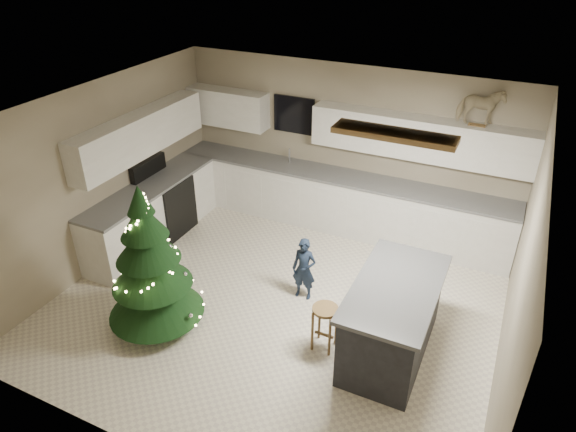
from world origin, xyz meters
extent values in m
plane|color=beige|center=(0.00, 0.00, 0.00)|extent=(5.50, 5.50, 0.00)
cube|color=#B0A48D|center=(0.00, 2.50, 1.30)|extent=(5.50, 0.02, 2.60)
cube|color=#B0A48D|center=(0.00, -2.50, 1.30)|extent=(5.50, 0.02, 2.60)
cube|color=#B0A48D|center=(-2.75, 0.00, 1.30)|extent=(0.02, 5.00, 2.60)
cube|color=#B0A48D|center=(2.75, 0.00, 1.30)|extent=(0.02, 5.00, 2.60)
cube|color=silver|center=(0.00, 0.00, 2.60)|extent=(5.50, 5.00, 0.02)
cube|color=brown|center=(1.30, 0.10, 2.55)|extent=(1.25, 0.32, 0.06)
cube|color=white|center=(1.30, 0.10, 2.52)|extent=(1.15, 0.24, 0.02)
cube|color=white|center=(0.00, 2.20, 0.45)|extent=(5.48, 0.60, 0.90)
cube|color=white|center=(-2.45, 0.60, 0.45)|extent=(0.60, 2.60, 0.90)
cube|color=slate|center=(0.00, 2.19, 0.92)|extent=(5.48, 0.62, 0.04)
cube|color=slate|center=(-2.44, 0.60, 0.92)|extent=(0.62, 2.60, 0.04)
cube|color=white|center=(-2.05, 2.33, 1.70)|extent=(1.40, 0.35, 0.60)
cube|color=white|center=(1.15, 2.33, 1.70)|extent=(3.20, 0.35, 0.60)
cube|color=white|center=(-2.58, 0.72, 1.70)|extent=(0.35, 2.60, 0.60)
cube|color=black|center=(-0.90, 2.47, 1.70)|extent=(0.70, 0.04, 0.60)
cube|color=#99999E|center=(-0.90, 2.20, 0.90)|extent=(0.55, 0.40, 0.06)
cylinder|color=#99999E|center=(-0.90, 2.30, 1.06)|extent=(0.03, 0.03, 0.24)
cube|color=black|center=(-2.43, 0.90, 0.45)|extent=(0.64, 0.75, 0.90)
cube|color=black|center=(-2.68, 0.90, 1.05)|extent=(0.10, 0.75, 0.30)
cube|color=black|center=(1.58, -0.20, 0.45)|extent=(0.80, 1.60, 0.90)
cube|color=#363636|center=(1.58, -0.20, 0.93)|extent=(0.90, 1.70, 0.05)
cylinder|color=brown|center=(0.86, -0.48, 0.56)|extent=(0.30, 0.30, 0.04)
cylinder|color=brown|center=(0.76, -0.58, 0.27)|extent=(0.03, 0.03, 0.55)
cylinder|color=brown|center=(0.97, -0.58, 0.27)|extent=(0.03, 0.03, 0.55)
cylinder|color=brown|center=(0.76, -0.37, 0.27)|extent=(0.03, 0.03, 0.55)
cylinder|color=brown|center=(0.97, -0.37, 0.27)|extent=(0.03, 0.03, 0.55)
cube|color=brown|center=(0.86, -0.48, 0.18)|extent=(0.23, 0.03, 0.03)
cylinder|color=#3F2816|center=(-1.18, -0.98, 0.13)|extent=(0.10, 0.10, 0.26)
cone|color=black|center=(-1.18, -0.98, 0.47)|extent=(1.17, 1.17, 0.60)
cone|color=black|center=(-1.18, -0.98, 0.86)|extent=(0.96, 0.96, 0.52)
cone|color=black|center=(-1.18, -0.98, 1.20)|extent=(0.76, 0.76, 0.47)
cone|color=black|center=(-1.18, -0.98, 1.50)|extent=(0.55, 0.55, 0.43)
cone|color=black|center=(-1.18, -0.98, 1.76)|extent=(0.31, 0.31, 0.34)
sphere|color=#FFD88C|center=(-0.57, -0.98, 0.21)|extent=(0.03, 0.03, 0.03)
sphere|color=#FFD88C|center=(-0.60, -0.80, 0.25)|extent=(0.03, 0.03, 0.03)
sphere|color=#FFD88C|center=(-0.69, -0.65, 0.28)|extent=(0.03, 0.03, 0.03)
sphere|color=#FFD88C|center=(-0.82, -0.53, 0.32)|extent=(0.03, 0.03, 0.03)
sphere|color=#FFD88C|center=(-0.97, -0.46, 0.35)|extent=(0.03, 0.03, 0.03)
sphere|color=#FFD88C|center=(-1.13, -0.43, 0.39)|extent=(0.03, 0.03, 0.03)
sphere|color=#FFD88C|center=(-1.29, -0.45, 0.42)|extent=(0.03, 0.03, 0.03)
sphere|color=#FFD88C|center=(-1.44, -0.52, 0.46)|extent=(0.03, 0.03, 0.03)
sphere|color=#FFD88C|center=(-1.55, -0.62, 0.49)|extent=(0.03, 0.03, 0.03)
sphere|color=#FFD88C|center=(-1.63, -0.75, 0.53)|extent=(0.03, 0.03, 0.03)
sphere|color=#FFD88C|center=(-1.66, -0.90, 0.56)|extent=(0.03, 0.03, 0.03)
sphere|color=#FFD88C|center=(-1.65, -1.04, 0.60)|extent=(0.03, 0.03, 0.03)
sphere|color=#FFD88C|center=(-1.60, -1.17, 0.63)|extent=(0.03, 0.03, 0.03)
sphere|color=#FFD88C|center=(-1.51, -1.28, 0.67)|extent=(0.03, 0.03, 0.03)
sphere|color=#FFD88C|center=(-1.40, -1.35, 0.70)|extent=(0.03, 0.03, 0.03)
sphere|color=#FFD88C|center=(-1.28, -1.39, 0.74)|extent=(0.03, 0.03, 0.03)
sphere|color=#FFD88C|center=(-1.15, -1.39, 0.77)|extent=(0.03, 0.03, 0.03)
sphere|color=#FFD88C|center=(-1.04, -1.36, 0.81)|extent=(0.03, 0.03, 0.03)
sphere|color=#FFD88C|center=(-0.94, -1.29, 0.84)|extent=(0.03, 0.03, 0.03)
sphere|color=#FFD88C|center=(-0.87, -1.20, 0.87)|extent=(0.03, 0.03, 0.03)
sphere|color=#FFD88C|center=(-0.83, -1.10, 0.91)|extent=(0.03, 0.03, 0.03)
sphere|color=#FFD88C|center=(-0.82, -0.99, 0.94)|extent=(0.03, 0.03, 0.03)
sphere|color=#FFD88C|center=(-0.84, -0.89, 0.98)|extent=(0.03, 0.03, 0.03)
sphere|color=#FFD88C|center=(-0.90, -0.80, 1.01)|extent=(0.03, 0.03, 0.03)
sphere|color=#FFD88C|center=(-0.97, -0.73, 1.05)|extent=(0.03, 0.03, 0.03)
sphere|color=#FFD88C|center=(-1.05, -0.69, 1.08)|extent=(0.03, 0.03, 0.03)
sphere|color=#FFD88C|center=(-1.14, -0.68, 1.12)|extent=(0.03, 0.03, 0.03)
sphere|color=#FFD88C|center=(-1.23, -0.70, 1.15)|extent=(0.03, 0.03, 0.03)
sphere|color=#FFD88C|center=(-1.30, -0.74, 1.19)|extent=(0.03, 0.03, 0.03)
sphere|color=#FFD88C|center=(-1.36, -0.79, 1.22)|extent=(0.03, 0.03, 0.03)
sphere|color=#FFD88C|center=(-1.40, -0.86, 1.26)|extent=(0.03, 0.03, 0.03)
sphere|color=#FFD88C|center=(-1.41, -0.93, 1.29)|extent=(0.03, 0.03, 0.03)
sphere|color=#FFD88C|center=(-1.40, -1.00, 1.33)|extent=(0.03, 0.03, 0.03)
sphere|color=#FFD88C|center=(-1.37, -1.06, 1.36)|extent=(0.03, 0.03, 0.03)
sphere|color=#FFD88C|center=(-1.33, -1.11, 1.40)|extent=(0.03, 0.03, 0.03)
sphere|color=#FFD88C|center=(-1.28, -1.14, 1.43)|extent=(0.03, 0.03, 0.03)
sphere|color=#FFD88C|center=(-1.22, -1.15, 1.47)|extent=(0.03, 0.03, 0.03)
sphere|color=#FFD88C|center=(-1.17, -1.14, 1.50)|extent=(0.03, 0.03, 0.03)
sphere|color=#FFD88C|center=(-1.13, -1.12, 1.53)|extent=(0.03, 0.03, 0.03)
sphere|color=#FFD88C|center=(-1.10, -1.09, 1.57)|extent=(0.03, 0.03, 0.03)
sphere|color=#FFD88C|center=(-1.08, -1.05, 1.60)|extent=(0.03, 0.03, 0.03)
sphere|color=#FFD88C|center=(-1.07, -1.02, 1.64)|extent=(0.03, 0.03, 0.03)
sphere|color=#FFD88C|center=(-1.07, -0.98, 1.67)|extent=(0.03, 0.03, 0.03)
sphere|color=#FFD88C|center=(-1.09, -0.96, 1.71)|extent=(0.03, 0.03, 0.03)
sphere|color=#FFD88C|center=(-1.11, -0.94, 1.74)|extent=(0.03, 0.03, 0.03)
sphere|color=#FFD88C|center=(-1.13, -0.93, 1.78)|extent=(0.03, 0.03, 0.03)
sphere|color=#FFD88C|center=(-1.15, -0.93, 1.81)|extent=(0.03, 0.03, 0.03)
sphere|color=silver|center=(-0.65, -0.98, 0.32)|extent=(0.06, 0.06, 0.06)
sphere|color=silver|center=(-1.46, -0.59, 0.45)|extent=(0.06, 0.06, 0.06)
sphere|color=silver|center=(-1.31, -1.39, 0.58)|extent=(0.06, 0.06, 0.06)
sphere|color=silver|center=(-0.81, -0.86, 0.71)|extent=(0.06, 0.06, 0.06)
sphere|color=silver|center=(-1.46, -0.78, 0.84)|extent=(0.06, 0.06, 0.06)
sphere|color=silver|center=(-1.18, -1.27, 0.97)|extent=(0.06, 0.06, 0.06)
sphere|color=silver|center=(-0.97, -0.83, 1.10)|extent=(0.06, 0.06, 0.06)
sphere|color=silver|center=(-1.37, -0.91, 1.22)|extent=(0.06, 0.06, 0.06)
sphere|color=silver|center=(-1.13, -1.13, 1.35)|extent=(0.06, 0.06, 0.06)
sphere|color=silver|center=(-1.11, -0.88, 1.48)|extent=(0.06, 0.06, 0.06)
sphere|color=silver|center=(-1.25, -0.98, 1.61)|extent=(0.06, 0.06, 0.06)
sphere|color=silver|center=(-1.16, -1.00, 1.74)|extent=(0.06, 0.06, 0.06)
imported|color=#192641|center=(0.26, 0.28, 0.44)|extent=(0.34, 0.23, 0.89)
cube|color=brown|center=(1.89, 2.29, 2.01)|extent=(0.23, 0.02, 0.02)
cube|color=brown|center=(1.89, 2.36, 2.01)|extent=(0.23, 0.02, 0.02)
imported|color=beige|center=(1.89, 2.33, 2.27)|extent=(0.63, 0.41, 0.49)
camera|label=1|loc=(2.42, -4.75, 4.41)|focal=32.00mm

